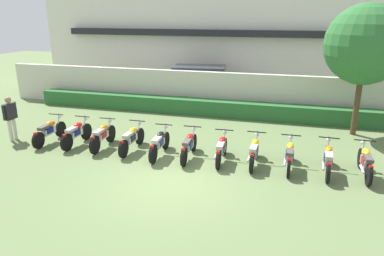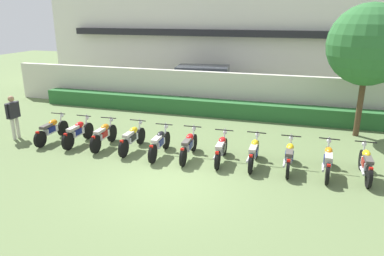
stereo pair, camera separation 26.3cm
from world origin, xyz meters
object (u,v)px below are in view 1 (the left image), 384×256
motorcycle_in_row_6 (222,148)px  motorcycle_in_row_2 (103,135)px  motorcycle_in_row_8 (290,155)px  motorcycle_in_row_10 (365,162)px  parked_car (202,84)px  inspector_person (10,115)px  motorcycle_in_row_3 (132,138)px  motorcycle_in_row_0 (49,131)px  motorcycle_in_row_4 (159,143)px  motorcycle_in_row_5 (189,145)px  motorcycle_in_row_1 (76,133)px  tree_near_inspector (365,45)px  motorcycle_in_row_9 (328,159)px  motorcycle_in_row_7 (254,151)px

motorcycle_in_row_6 → motorcycle_in_row_2: bearing=87.2°
motorcycle_in_row_8 → motorcycle_in_row_10: bearing=-89.1°
motorcycle_in_row_2 → motorcycle_in_row_8: (6.34, -0.04, -0.02)m
parked_car → inspector_person: (-5.24, -7.97, 0.04)m
motorcycle_in_row_3 → motorcycle_in_row_0: bearing=91.1°
motorcycle_in_row_0 → motorcycle_in_row_4: size_ratio=1.00×
motorcycle_in_row_8 → motorcycle_in_row_4: bearing=91.2°
motorcycle_in_row_2 → motorcycle_in_row_3: motorcycle_in_row_2 is taller
motorcycle_in_row_2 → motorcycle_in_row_5: bearing=-94.0°
motorcycle_in_row_10 → motorcycle_in_row_3: bearing=88.9°
motorcycle_in_row_1 → motorcycle_in_row_2: 1.05m
tree_near_inspector → motorcycle_in_row_9: bearing=-107.1°
motorcycle_in_row_4 → motorcycle_in_row_7: 3.10m
motorcycle_in_row_3 → motorcycle_in_row_5: (2.08, -0.10, -0.00)m
motorcycle_in_row_10 → motorcycle_in_row_5: bearing=90.0°
motorcycle_in_row_6 → motorcycle_in_row_7: bearing=-90.9°
motorcycle_in_row_4 → parked_car: bearing=2.2°
tree_near_inspector → motorcycle_in_row_8: 5.57m
motorcycle_in_row_6 → motorcycle_in_row_0: bearing=87.7°
parked_car → motorcycle_in_row_9: size_ratio=2.43×
motorcycle_in_row_4 → motorcycle_in_row_7: bearing=-89.8°
motorcycle_in_row_6 → inspector_person: size_ratio=1.08×
motorcycle_in_row_0 → motorcycle_in_row_4: motorcycle_in_row_4 is taller
motorcycle_in_row_0 → motorcycle_in_row_10: 10.62m
motorcycle_in_row_9 → motorcycle_in_row_6: bearing=92.2°
motorcycle_in_row_1 → motorcycle_in_row_9: (8.48, -0.05, -0.00)m
motorcycle_in_row_0 → motorcycle_in_row_1: 1.11m
motorcycle_in_row_7 → motorcycle_in_row_9: (2.16, -0.02, 0.00)m
motorcycle_in_row_4 → motorcycle_in_row_8: (4.16, 0.11, -0.01)m
motorcycle_in_row_8 → motorcycle_in_row_3: bearing=89.1°
motorcycle_in_row_3 → inspector_person: bearing=92.7°
motorcycle_in_row_9 → tree_near_inspector: bearing=-15.0°
motorcycle_in_row_2 → motorcycle_in_row_9: (7.43, -0.05, -0.01)m
tree_near_inspector → motorcycle_in_row_9: (-1.25, -4.07, -3.00)m
motorcycle_in_row_1 → motorcycle_in_row_4: size_ratio=0.96×
parked_car → motorcycle_in_row_3: (-0.50, -7.76, -0.49)m
motorcycle_in_row_8 → motorcycle_in_row_0: bearing=89.7°
motorcycle_in_row_1 → motorcycle_in_row_3: size_ratio=0.96×
motorcycle_in_row_0 → inspector_person: inspector_person is taller
parked_car → tree_near_inspector: tree_near_inspector is taller
motorcycle_in_row_4 → motorcycle_in_row_5: bearing=-88.1°
motorcycle_in_row_0 → motorcycle_in_row_9: same height
motorcycle_in_row_5 → motorcycle_in_row_3: bearing=84.8°
motorcycle_in_row_4 → motorcycle_in_row_7: (3.10, 0.12, -0.01)m
parked_car → motorcycle_in_row_3: bearing=-101.3°
motorcycle_in_row_0 → motorcycle_in_row_10: bearing=-91.0°
motorcycle_in_row_2 → motorcycle_in_row_8: size_ratio=1.01×
motorcycle_in_row_3 → motorcycle_in_row_10: 7.36m
motorcycle_in_row_10 → motorcycle_in_row_4: bearing=90.5°
parked_car → tree_near_inspector: size_ratio=0.95×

